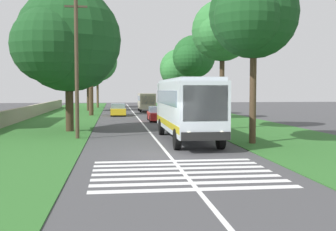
{
  "coord_description": "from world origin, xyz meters",
  "views": [
    {
      "loc": [
        -20.61,
        2.56,
        3.13
      ],
      "look_at": [
        4.27,
        -0.54,
        1.6
      ],
      "focal_mm": 46.39,
      "sensor_mm": 36.0,
      "label": 1
    }
  ],
  "objects_px": {
    "coach_bus": "(187,105)",
    "roadside_tree_left_0": "(86,69)",
    "roadside_tree_right_1": "(178,70)",
    "trailing_minibus_0": "(146,100)",
    "trailing_car_0": "(158,114)",
    "utility_pole": "(77,66)",
    "roadside_tree_left_1": "(96,63)",
    "roadside_tree_left_2": "(89,47)",
    "trailing_car_1": "(118,110)",
    "roadside_tree_right_0": "(221,33)",
    "roadside_tree_right_2": "(251,16)",
    "roadside_tree_right_3": "(193,58)",
    "roadside_tree_left_3": "(66,43)"
  },
  "relations": [
    {
      "from": "roadside_tree_right_1",
      "to": "utility_pole",
      "type": "xyz_separation_m",
      "value": [
        -24.24,
        10.02,
        -0.82
      ]
    },
    {
      "from": "roadside_tree_right_1",
      "to": "roadside_tree_right_0",
      "type": "bearing_deg",
      "value": -178.73
    },
    {
      "from": "trailing_car_1",
      "to": "roadside_tree_left_2",
      "type": "height_order",
      "value": "roadside_tree_left_2"
    },
    {
      "from": "roadside_tree_right_0",
      "to": "roadside_tree_right_1",
      "type": "relative_size",
      "value": 1.25
    },
    {
      "from": "trailing_minibus_0",
      "to": "roadside_tree_right_1",
      "type": "relative_size",
      "value": 0.76
    },
    {
      "from": "roadside_tree_left_3",
      "to": "trailing_minibus_0",
      "type": "bearing_deg",
      "value": -16.03
    },
    {
      "from": "trailing_car_0",
      "to": "roadside_tree_left_0",
      "type": "relative_size",
      "value": 0.49
    },
    {
      "from": "roadside_tree_right_2",
      "to": "utility_pole",
      "type": "distance_m",
      "value": 10.96
    },
    {
      "from": "utility_pole",
      "to": "roadside_tree_left_3",
      "type": "bearing_deg",
      "value": 13.53
    },
    {
      "from": "coach_bus",
      "to": "roadside_tree_left_3",
      "type": "height_order",
      "value": "roadside_tree_left_3"
    },
    {
      "from": "coach_bus",
      "to": "roadside_tree_right_3",
      "type": "distance_m",
      "value": 19.39
    },
    {
      "from": "trailing_car_1",
      "to": "roadside_tree_left_2",
      "type": "distance_m",
      "value": 8.09
    },
    {
      "from": "roadside_tree_right_1",
      "to": "trailing_car_0",
      "type": "bearing_deg",
      "value": 160.24
    },
    {
      "from": "coach_bus",
      "to": "roadside_tree_right_2",
      "type": "xyz_separation_m",
      "value": [
        -2.06,
        -3.31,
        5.06
      ]
    },
    {
      "from": "coach_bus",
      "to": "trailing_minibus_0",
      "type": "bearing_deg",
      "value": -0.19
    },
    {
      "from": "roadside_tree_right_3",
      "to": "roadside_tree_right_1",
      "type": "bearing_deg",
      "value": 2.9
    },
    {
      "from": "roadside_tree_left_0",
      "to": "roadside_tree_left_1",
      "type": "distance_m",
      "value": 10.57
    },
    {
      "from": "roadside_tree_left_2",
      "to": "coach_bus",
      "type": "bearing_deg",
      "value": -164.5
    },
    {
      "from": "roadside_tree_right_1",
      "to": "coach_bus",
      "type": "bearing_deg",
      "value": 172.6
    },
    {
      "from": "coach_bus",
      "to": "roadside_tree_right_1",
      "type": "relative_size",
      "value": 1.41
    },
    {
      "from": "roadside_tree_right_2",
      "to": "utility_pole",
      "type": "height_order",
      "value": "roadside_tree_right_2"
    },
    {
      "from": "roadside_tree_left_0",
      "to": "utility_pole",
      "type": "bearing_deg",
      "value": -177.47
    },
    {
      "from": "roadside_tree_right_3",
      "to": "utility_pole",
      "type": "relative_size",
      "value": 0.98
    },
    {
      "from": "roadside_tree_left_0",
      "to": "trailing_car_1",
      "type": "bearing_deg",
      "value": -159.57
    },
    {
      "from": "trailing_car_0",
      "to": "roadside_tree_right_1",
      "type": "xyz_separation_m",
      "value": [
        9.81,
        -3.52,
        4.73
      ]
    },
    {
      "from": "roadside_tree_right_1",
      "to": "utility_pole",
      "type": "height_order",
      "value": "utility_pole"
    },
    {
      "from": "utility_pole",
      "to": "roadside_tree_right_3",
      "type": "bearing_deg",
      "value": -31.63
    },
    {
      "from": "roadside_tree_left_3",
      "to": "roadside_tree_right_2",
      "type": "height_order",
      "value": "roadside_tree_left_3"
    },
    {
      "from": "roadside_tree_left_0",
      "to": "roadside_tree_right_2",
      "type": "relative_size",
      "value": 0.9
    },
    {
      "from": "trailing_car_0",
      "to": "utility_pole",
      "type": "bearing_deg",
      "value": 155.75
    },
    {
      "from": "roadside_tree_right_0",
      "to": "roadside_tree_right_3",
      "type": "relative_size",
      "value": 1.15
    },
    {
      "from": "trailing_car_0",
      "to": "roadside_tree_right_1",
      "type": "distance_m",
      "value": 11.44
    },
    {
      "from": "trailing_car_0",
      "to": "roadside_tree_right_2",
      "type": "height_order",
      "value": "roadside_tree_right_2"
    },
    {
      "from": "coach_bus",
      "to": "trailing_car_0",
      "type": "distance_m",
      "value": 16.18
    },
    {
      "from": "trailing_car_1",
      "to": "roadside_tree_right_0",
      "type": "height_order",
      "value": "roadside_tree_right_0"
    },
    {
      "from": "roadside_tree_right_0",
      "to": "trailing_minibus_0",
      "type": "bearing_deg",
      "value": 7.66
    },
    {
      "from": "roadside_tree_right_1",
      "to": "roadside_tree_right_2",
      "type": "xyz_separation_m",
      "value": [
        -27.98,
        0.06,
        1.81
      ]
    },
    {
      "from": "roadside_tree_left_0",
      "to": "roadside_tree_right_3",
      "type": "relative_size",
      "value": 1.03
    },
    {
      "from": "roadside_tree_left_3",
      "to": "roadside_tree_right_3",
      "type": "height_order",
      "value": "roadside_tree_left_3"
    },
    {
      "from": "coach_bus",
      "to": "utility_pole",
      "type": "height_order",
      "value": "utility_pole"
    },
    {
      "from": "trailing_car_0",
      "to": "roadside_tree_right_3",
      "type": "height_order",
      "value": "roadside_tree_right_3"
    },
    {
      "from": "roadside_tree_left_1",
      "to": "roadside_tree_right_2",
      "type": "height_order",
      "value": "roadside_tree_left_1"
    },
    {
      "from": "trailing_car_1",
      "to": "utility_pole",
      "type": "bearing_deg",
      "value": 173.32
    },
    {
      "from": "roadside_tree_left_1",
      "to": "roadside_tree_left_2",
      "type": "xyz_separation_m",
      "value": [
        -21.42,
        -0.11,
        0.56
      ]
    },
    {
      "from": "roadside_tree_left_0",
      "to": "roadside_tree_right_3",
      "type": "distance_m",
      "value": 21.83
    },
    {
      "from": "roadside_tree_right_0",
      "to": "roadside_tree_right_3",
      "type": "xyz_separation_m",
      "value": [
        11.71,
        0.05,
        -1.14
      ]
    },
    {
      "from": "coach_bus",
      "to": "roadside_tree_left_0",
      "type": "bearing_deg",
      "value": 12.57
    },
    {
      "from": "roadside_tree_right_3",
      "to": "roadside_tree_right_0",
      "type": "bearing_deg",
      "value": -179.75
    },
    {
      "from": "roadside_tree_left_1",
      "to": "roadside_tree_right_3",
      "type": "xyz_separation_m",
      "value": [
        -28.69,
        -11.01,
        -1.17
      ]
    },
    {
      "from": "roadside_tree_left_0",
      "to": "roadside_tree_left_3",
      "type": "relative_size",
      "value": 0.85
    }
  ]
}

